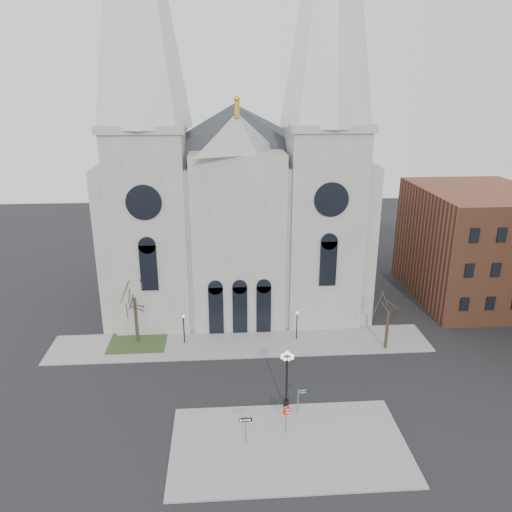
{
  "coord_description": "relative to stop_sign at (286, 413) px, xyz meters",
  "views": [
    {
      "loc": [
        -1.69,
        -36.03,
        26.24
      ],
      "look_at": [
        1.38,
        8.0,
        10.94
      ],
      "focal_mm": 35.0,
      "sensor_mm": 36.0,
      "label": 1
    }
  ],
  "objects": [
    {
      "name": "ped_lamp_left",
      "position": [
        -8.94,
        15.1,
        0.42
      ],
      "size": [
        0.32,
        0.32,
        3.26
      ],
      "color": "black",
      "rests_on": "sidewalk_far"
    },
    {
      "name": "sidewalk_near",
      "position": [
        0.06,
        -1.4,
        -1.84
      ],
      "size": [
        18.0,
        10.0,
        0.14
      ],
      "primitive_type": "cube",
      "color": "gray",
      "rests_on": "ground"
    },
    {
      "name": "ground",
      "position": [
        -2.94,
        3.6,
        -1.91
      ],
      "size": [
        160.0,
        160.0,
        0.0
      ],
      "primitive_type": "plane",
      "color": "black",
      "rests_on": "ground"
    },
    {
      "name": "tree_right",
      "position": [
        12.06,
        12.6,
        2.56
      ],
      "size": [
        3.2,
        3.2,
        6.0
      ],
      "color": "#2D2319",
      "rests_on": "ground"
    },
    {
      "name": "stop_sign",
      "position": [
        0.0,
        0.0,
        0.0
      ],
      "size": [
        0.9,
        0.09,
        2.48
      ],
      "rotation": [
        0.0,
        0.0,
        -0.03
      ],
      "color": "slate",
      "rests_on": "sidewalk_near"
    },
    {
      "name": "cathedral",
      "position": [
        -2.94,
        26.45,
        16.57
      ],
      "size": [
        33.0,
        26.66,
        54.0
      ],
      "color": "gray",
      "rests_on": "ground"
    },
    {
      "name": "grass_patch",
      "position": [
        -13.94,
        15.6,
        -1.82
      ],
      "size": [
        6.0,
        5.0,
        0.18
      ],
      "primitive_type": "cube",
      "color": "#263F1B",
      "rests_on": "ground"
    },
    {
      "name": "street_name_sign",
      "position": [
        1.38,
        2.43,
        -0.41
      ],
      "size": [
        0.73,
        0.16,
        2.3
      ],
      "rotation": [
        0.0,
        0.0,
        0.14
      ],
      "color": "slate",
      "rests_on": "sidewalk_near"
    },
    {
      "name": "one_way_sign",
      "position": [
        -3.23,
        -0.89,
        -0.21
      ],
      "size": [
        1.02,
        0.1,
        2.32
      ],
      "rotation": [
        0.0,
        0.0,
        0.04
      ],
      "color": "slate",
      "rests_on": "sidewalk_near"
    },
    {
      "name": "globe_lamp",
      "position": [
        0.41,
        3.1,
        1.7
      ],
      "size": [
        1.4,
        1.4,
        5.52
      ],
      "rotation": [
        0.0,
        0.0,
        0.2
      ],
      "color": "black",
      "rests_on": "sidewalk_near"
    },
    {
      "name": "ped_lamp_right",
      "position": [
        3.06,
        15.1,
        0.42
      ],
      "size": [
        0.32,
        0.32,
        3.26
      ],
      "color": "black",
      "rests_on": "sidewalk_far"
    },
    {
      "name": "sidewalk_far",
      "position": [
        -2.94,
        14.6,
        -1.84
      ],
      "size": [
        40.0,
        6.0,
        0.14
      ],
      "primitive_type": "cube",
      "color": "gray",
      "rests_on": "ground"
    },
    {
      "name": "tree_left",
      "position": [
        -13.94,
        15.6,
        3.68
      ],
      "size": [
        3.2,
        3.2,
        7.5
      ],
      "color": "#2D2319",
      "rests_on": "ground"
    },
    {
      "name": "bg_building_brick",
      "position": [
        27.06,
        25.6,
        5.09
      ],
      "size": [
        14.0,
        18.0,
        14.0
      ],
      "primitive_type": "cube",
      "color": "brown",
      "rests_on": "ground"
    }
  ]
}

